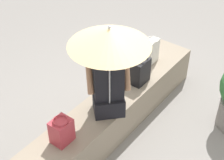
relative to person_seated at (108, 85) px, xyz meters
The scene contains 7 objects.
ground_plane 0.92m from the person_seated, 21.10° to the left, with size 14.00×14.00×0.00m, color gray.
stone_bench 0.69m from the person_seated, 21.10° to the left, with size 2.99×0.50×0.50m, color gray.
person_seated is the anchor object (origin of this frame).
parasol 0.67m from the person_seated, 136.00° to the right, with size 0.82×0.82×1.17m.
handbag_black 0.70m from the person_seated, behind, with size 0.21×0.18×0.30m.
tote_bag_canvas 0.71m from the person_seated, ahead, with size 0.25×0.19×0.35m.
shoulder_bag_spare 1.18m from the person_seated, ahead, with size 0.22×0.16×0.36m.
Camera 1 is at (-2.59, -1.93, 3.23)m, focal length 55.87 mm.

